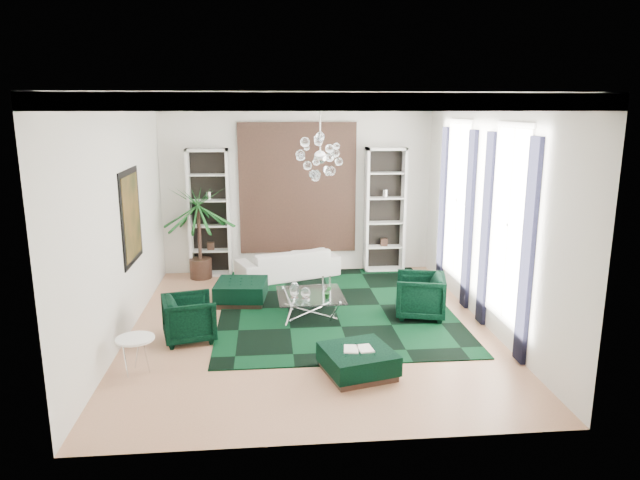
{
  "coord_description": "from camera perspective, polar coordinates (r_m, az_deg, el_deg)",
  "views": [
    {
      "loc": [
        -0.67,
        -9.13,
        3.64
      ],
      "look_at": [
        0.22,
        0.5,
        1.4
      ],
      "focal_mm": 32.0,
      "sensor_mm": 36.0,
      "label": 1
    }
  ],
  "objects": [
    {
      "name": "wall_back",
      "position": [
        12.78,
        -2.25,
        5.21
      ],
      "size": [
        6.0,
        0.02,
        3.8
      ],
      "primitive_type": "cube",
      "color": "silver",
      "rests_on": "ground"
    },
    {
      "name": "rug",
      "position": [
        10.76,
        1.44,
        -6.68
      ],
      "size": [
        4.2,
        5.0,
        0.02
      ],
      "primitive_type": "cube",
      "color": "black",
      "rests_on": "floor"
    },
    {
      "name": "wall_left",
      "position": [
        9.58,
        -19.34,
        1.85
      ],
      "size": [
        0.02,
        7.0,
        3.8
      ],
      "primitive_type": "cube",
      "color": "silver",
      "rests_on": "ground"
    },
    {
      "name": "curtain_far_a",
      "position": [
        10.68,
        14.65,
        1.89
      ],
      "size": [
        0.07,
        0.3,
        3.25
      ],
      "primitive_type": "cube",
      "color": "black",
      "rests_on": "floor"
    },
    {
      "name": "ceiling",
      "position": [
        9.16,
        -1.13,
        14.11
      ],
      "size": [
        6.0,
        7.0,
        0.02
      ],
      "primitive_type": "cube",
      "color": "white",
      "rests_on": "ground"
    },
    {
      "name": "crown_molding",
      "position": [
        9.16,
        -1.13,
        13.42
      ],
      "size": [
        6.0,
        7.0,
        0.18
      ],
      "primitive_type": null,
      "color": "white",
      "rests_on": "ceiling"
    },
    {
      "name": "wall_right",
      "position": [
        10.0,
        16.41,
        2.49
      ],
      "size": [
        0.02,
        7.0,
        3.8
      ],
      "primitive_type": "cube",
      "color": "silver",
      "rests_on": "ground"
    },
    {
      "name": "wall_front",
      "position": [
        5.92,
        1.44,
        -4.03
      ],
      "size": [
        6.0,
        0.02,
        3.8
      ],
      "primitive_type": "cube",
      "color": "silver",
      "rests_on": "ground"
    },
    {
      "name": "chandelier",
      "position": [
        9.48,
        0.01,
        8.27
      ],
      "size": [
        1.02,
        1.02,
        0.78
      ],
      "primitive_type": null,
      "rotation": [
        0.0,
        0.0,
        -0.19
      ],
      "color": "white",
      "rests_on": "ceiling"
    },
    {
      "name": "sofa",
      "position": [
        12.53,
        -3.23,
        -2.34
      ],
      "size": [
        2.35,
        1.57,
        0.64
      ],
      "primitive_type": "imported",
      "rotation": [
        0.0,
        0.0,
        3.5
      ],
      "color": "silver",
      "rests_on": "floor"
    },
    {
      "name": "shelving_right",
      "position": [
        12.91,
        6.5,
        2.97
      ],
      "size": [
        0.9,
        0.38,
        2.8
      ],
      "primitive_type": null,
      "color": "white",
      "rests_on": "floor"
    },
    {
      "name": "curtain_far_b",
      "position": [
        12.14,
        12.18,
        3.32
      ],
      "size": [
        0.07,
        0.3,
        3.25
      ],
      "primitive_type": "cube",
      "color": "black",
      "rests_on": "floor"
    },
    {
      "name": "armchair_left",
      "position": [
        9.43,
        -12.93,
        -7.62
      ],
      "size": [
        0.97,
        0.95,
        0.73
      ],
      "primitive_type": "imported",
      "rotation": [
        0.0,
        0.0,
        1.81
      ],
      "color": "black",
      "rests_on": "floor"
    },
    {
      "name": "armchair_right",
      "position": [
        10.32,
        9.97,
        -5.51
      ],
      "size": [
        1.04,
        1.02,
        0.78
      ],
      "primitive_type": "imported",
      "rotation": [
        0.0,
        0.0,
        -1.82
      ],
      "color": "black",
      "rests_on": "floor"
    },
    {
      "name": "palm",
      "position": [
        12.52,
        -12.06,
        2.05
      ],
      "size": [
        1.94,
        1.94,
        2.63
      ],
      "primitive_type": null,
      "rotation": [
        0.0,
        0.0,
        0.21
      ],
      "color": "#16501D",
      "rests_on": "floor"
    },
    {
      "name": "ottoman_front",
      "position": [
        8.16,
        3.81,
        -12.04
      ],
      "size": [
        1.12,
        1.12,
        0.37
      ],
      "primitive_type": "cube",
      "rotation": [
        0.0,
        0.0,
        0.26
      ],
      "color": "black",
      "rests_on": "floor"
    },
    {
      "name": "floor",
      "position": [
        9.86,
        -1.03,
        -8.69
      ],
      "size": [
        6.0,
        7.0,
        0.02
      ],
      "primitive_type": "cube",
      "color": "tan",
      "rests_on": "ground"
    },
    {
      "name": "painting",
      "position": [
        10.16,
        -18.31,
        2.24
      ],
      "size": [
        0.04,
        1.3,
        1.6
      ],
      "primitive_type": "cube",
      "color": "black",
      "rests_on": "wall_left"
    },
    {
      "name": "curtain_near_a",
      "position": [
        8.52,
        20.06,
        -1.26
      ],
      "size": [
        0.07,
        0.3,
        3.25
      ],
      "primitive_type": "cube",
      "color": "black",
      "rests_on": "floor"
    },
    {
      "name": "window_far",
      "position": [
        11.38,
        13.57,
        3.89
      ],
      "size": [
        0.03,
        1.1,
        2.9
      ],
      "primitive_type": "cube",
      "color": "white",
      "rests_on": "wall_right"
    },
    {
      "name": "side_table",
      "position": [
        8.54,
        -17.89,
        -10.96
      ],
      "size": [
        0.7,
        0.7,
        0.51
      ],
      "primitive_type": "cylinder",
      "rotation": [
        0.0,
        0.0,
        -0.42
      ],
      "color": "white",
      "rests_on": "floor"
    },
    {
      "name": "ceiling_medallion",
      "position": [
        9.46,
        -1.27,
        13.84
      ],
      "size": [
        0.9,
        0.9,
        0.05
      ],
      "primitive_type": "cylinder",
      "color": "white",
      "rests_on": "ceiling"
    },
    {
      "name": "table_plant",
      "position": [
        9.96,
        0.8,
        -5.25
      ],
      "size": [
        0.14,
        0.12,
        0.23
      ],
      "primitive_type": "imported",
      "rotation": [
        0.0,
        0.0,
        -0.19
      ],
      "color": "#16501D",
      "rests_on": "coffee_table"
    },
    {
      "name": "window_near",
      "position": [
        9.17,
        18.33,
        1.45
      ],
      "size": [
        0.03,
        1.1,
        2.9
      ],
      "primitive_type": "cube",
      "color": "white",
      "rests_on": "wall_right"
    },
    {
      "name": "ottoman_side",
      "position": [
        11.05,
        -7.88,
        -5.17
      ],
      "size": [
        1.03,
        1.03,
        0.42
      ],
      "primitive_type": "cube",
      "rotation": [
        0.0,
        0.0,
        -0.11
      ],
      "color": "black",
      "rests_on": "floor"
    },
    {
      "name": "curtain_near_b",
      "position": [
        9.91,
        16.27,
        0.94
      ],
      "size": [
        0.07,
        0.3,
        3.25
      ],
      "primitive_type": "cube",
      "color": "black",
      "rests_on": "floor"
    },
    {
      "name": "shelving_left",
      "position": [
        12.71,
        -11.01,
        2.65
      ],
      "size": [
        0.9,
        0.38,
        2.8
      ],
      "primitive_type": null,
      "color": "white",
      "rests_on": "floor"
    },
    {
      "name": "book",
      "position": [
        8.08,
        3.83,
        -10.77
      ],
      "size": [
        0.41,
        0.28,
        0.03
      ],
      "primitive_type": "cube",
      "color": "white",
      "rests_on": "ottoman_front"
    },
    {
      "name": "tapestry",
      "position": [
        12.73,
        -2.24,
        5.18
      ],
      "size": [
        2.5,
        0.06,
        2.8
      ],
      "primitive_type": "cube",
      "color": "black",
      "rests_on": "wall_back"
    },
    {
      "name": "coffee_table",
      "position": [
        10.26,
        -0.97,
        -6.54
      ],
      "size": [
        1.2,
        1.2,
        0.4
      ],
      "primitive_type": null,
      "rotation": [
        0.0,
        0.0,
        0.04
      ],
      "color": "white",
      "rests_on": "floor"
    }
  ]
}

